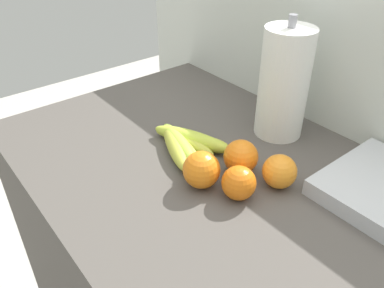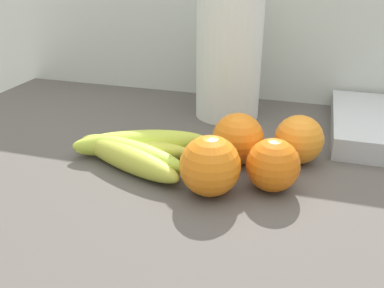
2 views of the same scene
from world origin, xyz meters
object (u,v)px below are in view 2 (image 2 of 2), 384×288
Objects in this scene: orange_front at (238,139)px; orange_back_right at (299,139)px; banana_bunch at (133,150)px; orange_back_left at (210,166)px; orange_right at (273,165)px; paper_towel_roll at (229,44)px.

orange_front is 1.05× the size of orange_back_right.
banana_bunch is 0.26m from orange_back_right.
banana_bunch is at bearing 157.29° from orange_back_left.
banana_bunch is 0.22m from orange_right.
orange_back_right reaches higher than orange_right.
paper_towel_roll reaches higher than orange_front.
orange_right is at bearing -65.45° from paper_towel_roll.
paper_towel_roll reaches higher than orange_right.
paper_towel_roll reaches higher than banana_bunch.
banana_bunch is 0.15m from orange_back_left.
orange_right is 0.32m from paper_towel_roll.
orange_right is at bearing -47.39° from orange_front.
orange_back_left is 0.26× the size of paper_towel_roll.
orange_right is 0.10m from orange_back_right.
orange_back_left is (0.14, -0.06, 0.02)m from banana_bunch.
orange_front is (-0.06, 0.07, 0.00)m from orange_right.
banana_bunch is at bearing -163.32° from orange_back_right.
orange_front reaches higher than banana_bunch.
orange_right is at bearing 24.09° from orange_back_left.
orange_back_left is 0.32m from paper_towel_roll.
paper_towel_roll reaches higher than orange_back_right.
orange_right is 0.24× the size of paper_towel_roll.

